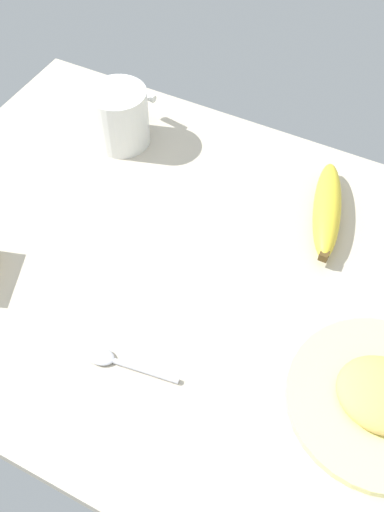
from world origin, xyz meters
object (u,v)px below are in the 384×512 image
at_px(coffee_mug_black, 120,116).
at_px(plate_of_food, 381,398).
at_px(spoon, 117,362).
at_px(banana, 327,209).

bearing_deg(coffee_mug_black, plate_of_food, 153.05).
relative_size(plate_of_food, spoon, 1.80).
height_order(coffee_mug_black, banana, coffee_mug_black).
relative_size(banana, spoon, 1.56).
relative_size(coffee_mug_black, banana, 0.61).
distance_m(plate_of_food, spoon, 0.31).
bearing_deg(coffee_mug_black, spoon, 120.44).
xyz_separation_m(plate_of_food, coffee_mug_black, (0.50, -0.25, 0.04)).
xyz_separation_m(plate_of_food, spoon, (0.29, 0.09, -0.01)).
relative_size(plate_of_food, coffee_mug_black, 1.87).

